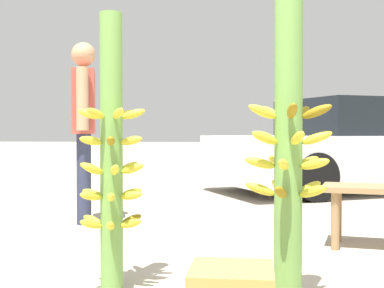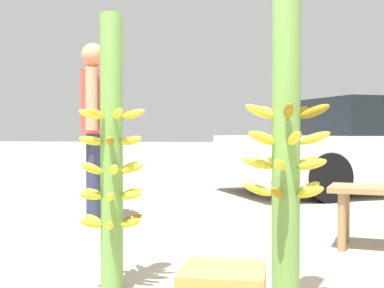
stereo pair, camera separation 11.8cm
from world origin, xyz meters
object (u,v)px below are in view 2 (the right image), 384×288
object	(u,v)px
banana_stalk_left	(112,156)
vendor_person	(93,116)
banana_stalk_center	(286,151)
parked_car	(383,147)

from	to	relation	value
banana_stalk_left	vendor_person	distance (m)	2.23
banana_stalk_center	parked_car	xyz separation A→B (m)	(1.46, 5.40, -0.13)
vendor_person	parked_car	distance (m)	4.53
banana_stalk_left	vendor_person	xyz separation A→B (m)	(-0.83, 2.05, 0.28)
vendor_person	parked_car	xyz separation A→B (m)	(3.23, 3.15, -0.37)
banana_stalk_left	parked_car	xyz separation A→B (m)	(2.40, 5.20, -0.09)
banana_stalk_left	vendor_person	bearing A→B (deg)	112.08
banana_stalk_left	parked_car	distance (m)	5.73
parked_car	banana_stalk_left	bearing A→B (deg)	128.60
banana_stalk_left	parked_car	bearing A→B (deg)	65.22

